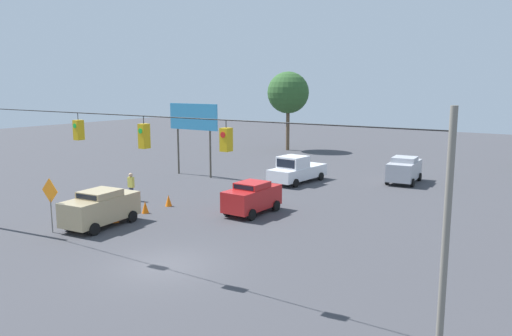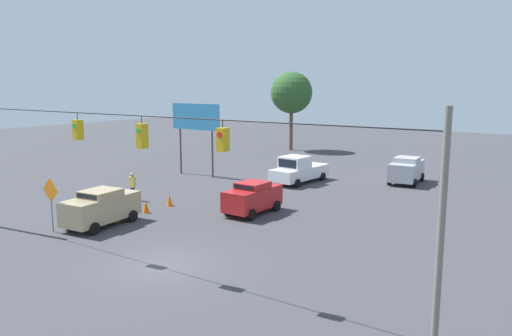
% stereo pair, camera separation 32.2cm
% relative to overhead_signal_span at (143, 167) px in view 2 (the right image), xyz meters
% --- Properties ---
extents(ground_plane, '(140.00, 140.00, 0.00)m').
position_rel_overhead_signal_span_xyz_m(ground_plane, '(-0.03, -0.89, -4.33)').
color(ground_plane, '#3D3D42').
extents(overhead_signal_span, '(23.04, 0.38, 7.00)m').
position_rel_overhead_signal_span_xyz_m(overhead_signal_span, '(0.00, 0.00, 0.00)').
color(overhead_signal_span, slate).
rests_on(overhead_signal_span, ground_plane).
extents(sedan_tan_parked_shoulder, '(2.36, 4.47, 1.97)m').
position_rel_overhead_signal_span_xyz_m(sedan_tan_parked_shoulder, '(6.97, -3.34, -3.30)').
color(sedan_tan_parked_shoulder, tan).
rests_on(sedan_tan_parked_shoulder, ground_plane).
extents(pickup_truck_white_withflow_far, '(2.61, 5.61, 2.12)m').
position_rel_overhead_signal_span_xyz_m(pickup_truck_white_withflow_far, '(4.16, -19.81, -3.35)').
color(pickup_truck_white_withflow_far, silver).
rests_on(pickup_truck_white_withflow_far, ground_plane).
extents(sedan_red_withflow_mid, '(1.98, 3.96, 1.89)m').
position_rel_overhead_signal_span_xyz_m(sedan_red_withflow_mid, '(1.73, -10.08, -3.35)').
color(sedan_red_withflow_mid, red).
rests_on(sedan_red_withflow_mid, ground_plane).
extents(sedan_silver_oncoming_deep, '(2.36, 4.34, 2.02)m').
position_rel_overhead_signal_span_xyz_m(sedan_silver_oncoming_deep, '(-2.83, -24.34, -3.28)').
color(sedan_silver_oncoming_deep, '#A8AAB2').
rests_on(sedan_silver_oncoming_deep, ground_plane).
extents(traffic_cone_nearest, '(0.42, 0.42, 0.73)m').
position_rel_overhead_signal_span_xyz_m(traffic_cone_nearest, '(7.18, -2.34, -3.97)').
color(traffic_cone_nearest, orange).
rests_on(traffic_cone_nearest, ground_plane).
extents(traffic_cone_second, '(0.42, 0.42, 0.73)m').
position_rel_overhead_signal_span_xyz_m(traffic_cone_second, '(6.94, -4.25, -3.97)').
color(traffic_cone_second, orange).
rests_on(traffic_cone_second, ground_plane).
extents(traffic_cone_third, '(0.42, 0.42, 0.73)m').
position_rel_overhead_signal_span_xyz_m(traffic_cone_third, '(7.03, -6.60, -3.97)').
color(traffic_cone_third, orange).
rests_on(traffic_cone_third, ground_plane).
extents(traffic_cone_fourth, '(0.42, 0.42, 0.73)m').
position_rel_overhead_signal_span_xyz_m(traffic_cone_fourth, '(7.09, -8.63, -3.97)').
color(traffic_cone_fourth, orange).
rests_on(traffic_cone_fourth, ground_plane).
extents(roadside_billboard, '(4.98, 0.16, 5.99)m').
position_rel_overhead_signal_span_xyz_m(roadside_billboard, '(12.75, -17.69, 0.19)').
color(roadside_billboard, '#4C473D').
rests_on(roadside_billboard, ground_plane).
extents(work_zone_sign, '(1.27, 0.06, 2.84)m').
position_rel_overhead_signal_span_xyz_m(work_zone_sign, '(8.13, -1.16, -2.34)').
color(work_zone_sign, slate).
rests_on(work_zone_sign, ground_plane).
extents(pedestrian, '(0.40, 0.28, 1.83)m').
position_rel_overhead_signal_span_xyz_m(pedestrian, '(10.23, -8.45, -3.40)').
color(pedestrian, '#2D334C').
rests_on(pedestrian, ground_plane).
extents(tree_horizon_right, '(4.76, 4.76, 9.01)m').
position_rel_overhead_signal_span_xyz_m(tree_horizon_right, '(14.53, -36.32, 2.27)').
color(tree_horizon_right, brown).
rests_on(tree_horizon_right, ground_plane).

